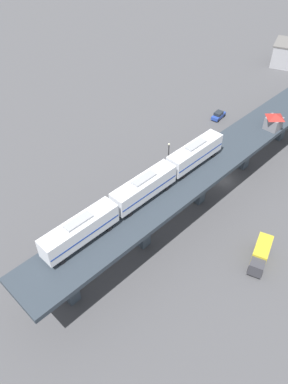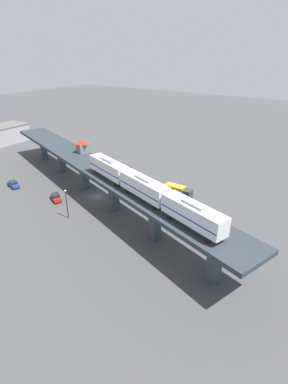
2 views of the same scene
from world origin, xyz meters
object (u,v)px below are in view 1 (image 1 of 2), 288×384
at_px(subway_train, 144,187).
at_px(delivery_truck, 261,254).
at_px(signal_hut, 274,121).
at_px(street_car_red, 202,150).
at_px(street_car_blue, 218,115).
at_px(street_lamp, 168,155).

distance_m(subway_train, delivery_truck, 21.73).
relative_size(signal_hut, delivery_truck, 0.56).
relative_size(subway_train, street_car_red, 7.63).
relative_size(subway_train, signal_hut, 8.91).
bearing_deg(delivery_truck, subway_train, -170.85).
bearing_deg(delivery_truck, signal_hut, 101.68).
xyz_separation_m(signal_hut, delivery_truck, (5.55, -26.87, -8.56)).
bearing_deg(street_car_blue, signal_hut, -42.15).
xyz_separation_m(street_car_blue, delivery_truck, (19.92, -39.88, 0.82)).
xyz_separation_m(subway_train, street_car_red, (0.72, 27.16, -10.12)).
relative_size(signal_hut, street_lamp, 0.59).
bearing_deg(street_lamp, signal_hut, 34.41).
distance_m(signal_hut, delivery_truck, 28.74).
height_order(street_car_blue, street_lamp, street_lamp).
relative_size(street_car_red, delivery_truck, 0.66).
xyz_separation_m(street_car_blue, street_car_red, (1.25, -15.84, 0.00)).
bearing_deg(street_lamp, delivery_truck, -33.31).
distance_m(street_car_blue, street_lamp, 25.23).
distance_m(subway_train, street_car_red, 29.00).
bearing_deg(street_car_blue, delivery_truck, -63.45).
height_order(street_car_blue, street_car_red, same).
height_order(signal_hut, street_lamp, signal_hut).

